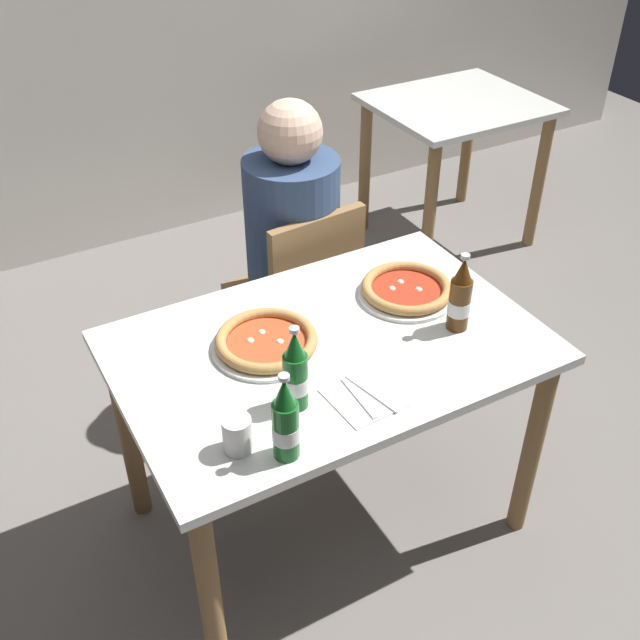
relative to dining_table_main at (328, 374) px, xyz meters
The scene contains 12 objects.
ground_plane 0.64m from the dining_table_main, ahead, with size 8.00×8.00×0.00m, color slate.
dining_table_main is the anchor object (origin of this frame).
chair_behind_table 0.67m from the dining_table_main, 69.09° to the left, with size 0.43×0.43×0.85m.
diner_seated 0.70m from the dining_table_main, 71.02° to the left, with size 0.34×0.34×1.21m.
dining_table_background 2.02m from the dining_table_main, 42.08° to the left, with size 0.80×0.70×0.75m.
pizza_margherita_near 0.37m from the dining_table_main, 15.72° to the left, with size 0.30×0.30×0.04m.
pizza_marinara_far 0.22m from the dining_table_main, 157.25° to the left, with size 0.31×0.31×0.04m.
beer_bottle_left 0.49m from the dining_table_main, 132.77° to the right, with size 0.07×0.07×0.25m.
beer_bottle_center 0.44m from the dining_table_main, 17.39° to the right, with size 0.07×0.07×0.25m.
beer_bottle_right 0.35m from the dining_table_main, 137.72° to the right, with size 0.07×0.07×0.25m.
napkin_with_cutlery 0.27m from the dining_table_main, 96.94° to the right, with size 0.19×0.19×0.01m.
paper_cup 0.49m from the dining_table_main, 147.37° to the right, with size 0.07×0.07×0.10m, color white.
Camera 1 is at (-0.85, -1.48, 2.09)m, focal length 42.78 mm.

